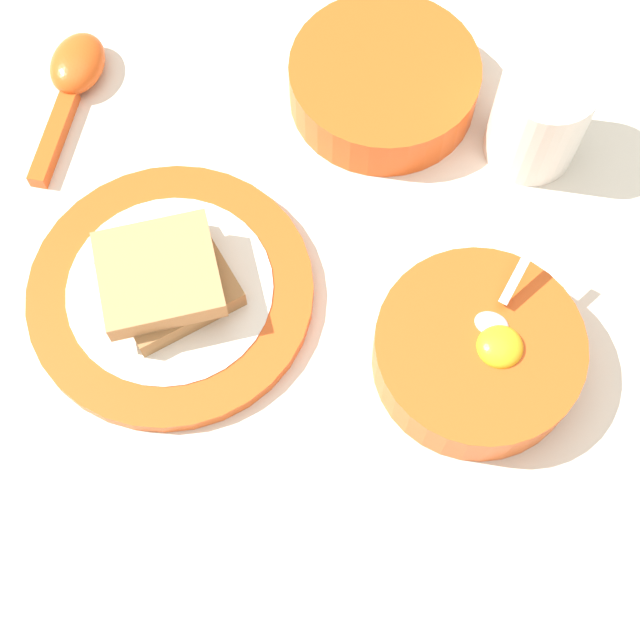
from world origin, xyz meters
name	(u,v)px	position (x,y,z in m)	size (l,w,h in m)	color
ground_plane	(302,200)	(0.00, 0.00, 0.00)	(3.00, 3.00, 0.00)	silver
egg_bowl	(478,352)	(-0.18, 0.09, 0.02)	(0.16, 0.16, 0.07)	#DB5119
toast_plate	(171,292)	(0.06, 0.12, 0.01)	(0.23, 0.23, 0.01)	#DB5119
toast_sandwich	(165,279)	(0.06, 0.12, 0.03)	(0.13, 0.12, 0.04)	#9E7042
soup_spoon	(74,76)	(0.23, -0.04, 0.01)	(0.06, 0.16, 0.03)	#DB5119
congee_bowl	(384,81)	(-0.03, -0.12, 0.02)	(0.16, 0.16, 0.04)	#DB5119
drinking_cup	(540,116)	(-0.16, -0.12, 0.05)	(0.08, 0.08, 0.09)	silver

